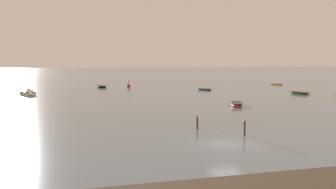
{
  "coord_description": "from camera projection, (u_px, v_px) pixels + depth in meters",
  "views": [
    {
      "loc": [
        -11.56,
        -25.5,
        6.67
      ],
      "look_at": [
        5.25,
        38.85,
        0.38
      ],
      "focal_mm": 36.69,
      "sensor_mm": 36.0,
      "label": 1
    }
  ],
  "objects": [
    {
      "name": "rowboat_moored_7",
      "position": [
        300.0,
        93.0,
        71.9
      ],
      "size": [
        2.74,
        4.68,
        0.7
      ],
      "rotation": [
        0.0,
        0.0,
        1.86
      ],
      "color": "#23602D",
      "rests_on": "ground"
    },
    {
      "name": "mooring_post_right",
      "position": [
        245.0,
        128.0,
        31.02
      ],
      "size": [
        0.22,
        0.22,
        1.64
      ],
      "color": "#4E3323",
      "rests_on": "ground"
    },
    {
      "name": "rowboat_moored_1",
      "position": [
        236.0,
        104.0,
        52.56
      ],
      "size": [
        3.21,
        4.87,
        0.73
      ],
      "rotation": [
        0.0,
        0.0,
        1.18
      ],
      "color": "red",
      "rests_on": "ground"
    },
    {
      "name": "rowboat_moored_6",
      "position": [
        102.0,
        87.0,
        90.35
      ],
      "size": [
        2.9,
        4.85,
        0.73
      ],
      "rotation": [
        0.0,
        0.0,
        1.88
      ],
      "color": "black",
      "rests_on": "ground"
    },
    {
      "name": "ground_plane",
      "position": [
        226.0,
        144.0,
        28.1
      ],
      "size": [
        800.0,
        800.0,
        0.0
      ],
      "primitive_type": "plane",
      "color": "slate"
    },
    {
      "name": "channel_buoy",
      "position": [
        129.0,
        86.0,
        91.18
      ],
      "size": [
        0.9,
        0.9,
        2.3
      ],
      "color": "red",
      "rests_on": "ground"
    },
    {
      "name": "rowboat_moored_2",
      "position": [
        276.0,
        84.0,
        101.73
      ],
      "size": [
        3.06,
        4.26,
        0.64
      ],
      "rotation": [
        0.0,
        0.0,
        2.04
      ],
      "color": "gold",
      "rests_on": "ground"
    },
    {
      "name": "rowboat_moored_5",
      "position": [
        205.0,
        89.0,
        81.91
      ],
      "size": [
        3.18,
        3.79,
        0.59
      ],
      "rotation": [
        0.0,
        0.0,
        5.32
      ],
      "color": "#197084",
      "rests_on": "ground"
    },
    {
      "name": "motorboat_moored_0",
      "position": [
        28.0,
        94.0,
        69.61
      ],
      "size": [
        4.09,
        6.28,
        2.04
      ],
      "rotation": [
        0.0,
        0.0,
        5.09
      ],
      "color": "white",
      "rests_on": "ground"
    },
    {
      "name": "mooring_post_left",
      "position": [
        197.0,
        122.0,
        34.33
      ],
      "size": [
        0.22,
        0.22,
        1.5
      ],
      "color": "#433323",
      "rests_on": "ground"
    }
  ]
}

